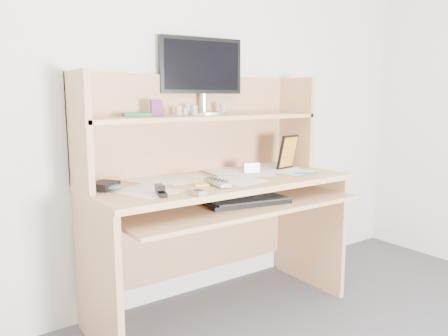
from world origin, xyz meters
TOP-DOWN VIEW (x-y plane):
  - back_wall at (0.00, 1.80)m, footprint 3.60×0.04m
  - desk at (0.00, 1.56)m, footprint 1.40×0.70m
  - paper_clutter at (0.00, 1.48)m, footprint 1.32×0.54m
  - keyboard at (0.03, 1.27)m, footprint 0.44×0.23m
  - tv_remote at (-0.11, 1.35)m, footprint 0.09×0.21m
  - flip_phone at (-0.31, 1.22)m, footprint 0.06×0.09m
  - stapler at (-0.43, 1.31)m, footprint 0.08×0.14m
  - wallet at (-0.60, 1.57)m, footprint 0.16×0.16m
  - sticky_note_pad at (-0.17, 1.40)m, footprint 0.09×0.09m
  - digital_camera at (0.24, 1.52)m, footprint 0.10×0.06m
  - game_case at (0.50, 1.50)m, footprint 0.14×0.04m
  - blue_pen at (0.47, 1.31)m, footprint 0.12×0.07m
  - card_box at (-0.28, 1.64)m, footprint 0.06×0.02m
  - shelf_book at (-0.37, 1.70)m, footprint 0.19×0.22m
  - chip_stack_a at (-0.06, 1.64)m, footprint 0.04×0.04m
  - chip_stack_b at (-0.18, 1.59)m, footprint 0.04×0.04m
  - chip_stack_c at (-0.13, 1.62)m, footprint 0.05×0.05m
  - chip_stack_d at (0.14, 1.66)m, footprint 0.04×0.04m
  - monitor at (0.05, 1.73)m, footprint 0.50×0.25m

SIDE VIEW (x-z plane):
  - keyboard at x=0.03m, z-range 0.65..0.68m
  - desk at x=0.00m, z-range 0.04..1.34m
  - paper_clutter at x=0.00m, z-range 0.75..0.76m
  - sticky_note_pad at x=-0.17m, z-range 0.75..0.76m
  - blue_pen at x=0.47m, z-range 0.76..0.76m
  - tv_remote at x=-0.11m, z-range 0.76..0.78m
  - flip_phone at x=-0.31m, z-range 0.76..0.78m
  - wallet at x=-0.60m, z-range 0.76..0.79m
  - stapler at x=-0.43m, z-range 0.76..0.80m
  - digital_camera at x=0.24m, z-range 0.76..0.81m
  - game_case at x=0.50m, z-range 0.76..0.96m
  - shelf_book at x=-0.37m, z-range 1.08..1.10m
  - chip_stack_c at x=-0.13m, z-range 1.08..1.13m
  - chip_stack_a at x=-0.06m, z-range 1.08..1.14m
  - chip_stack_b at x=-0.18m, z-range 1.08..1.14m
  - chip_stack_d at x=0.14m, z-range 1.08..1.15m
  - card_box at x=-0.28m, z-range 1.08..1.17m
  - back_wall at x=0.00m, z-range 0.00..2.50m
  - monitor at x=0.05m, z-range 1.10..1.52m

